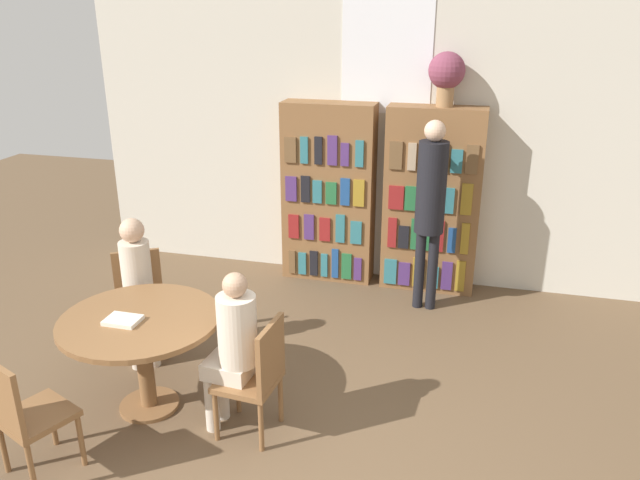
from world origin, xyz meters
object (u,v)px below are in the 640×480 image
Objects in this scene: bookshelf_right at (432,201)px; librarian_standing at (431,198)px; chair_near_camera at (23,412)px; chair_far_side at (258,374)px; reading_table at (141,334)px; flower_vase at (447,73)px; seated_reader_left at (138,283)px; seated_reader_right at (233,343)px; bookshelf_left at (329,193)px; chair_left_side at (140,297)px.

bookshelf_right reaches higher than librarian_standing.
chair_far_side is at bearing 54.00° from chair_near_camera.
bookshelf_right is 1.02× the size of librarian_standing.
librarian_standing is at bearing 49.99° from reading_table.
bookshelf_right is 1.27m from flower_vase.
seated_reader_right is at bearing 117.03° from seated_reader_left.
seated_reader_left is at bearing 121.37° from reading_table.
chair_far_side is at bearing -109.11° from flower_vase.
seated_reader_right is at bearing 58.53° from chair_near_camera.
seated_reader_right is at bearing -116.18° from librarian_standing.
librarian_standing is (0.92, 2.26, 0.66)m from chair_far_side.
flower_vase is (1.15, 0.00, 1.27)m from bookshelf_left.
bookshelf_left is 1.02× the size of librarian_standing.
seated_reader_left is 1.31m from seated_reader_right.
chair_near_camera is 0.70× the size of seated_reader_left.
chair_near_camera is 1.00× the size of chair_left_side.
chair_far_side is (1.39, -0.85, 0.00)m from chair_left_side.
bookshelf_left is at bearing 179.97° from bookshelf_right.
bookshelf_right is at bearing -16.81° from seated_reader_right.
reading_table is 0.92m from chair_left_side.
bookshelf_right is 3.72× the size of flower_vase.
bookshelf_right is (1.09, -0.00, -0.00)m from bookshelf_left.
flower_vase is 3.49m from chair_left_side.
chair_left_side is 0.28m from seated_reader_left.
flower_vase is 3.35m from seated_reader_right.
reading_table is 0.61× the size of librarian_standing.
librarian_standing is at bearing -21.55° from seated_reader_right.
chair_far_side is (1.26, 0.77, 0.00)m from chair_near_camera.
bookshelf_right is 2.96m from seated_reader_right.
bookshelf_left is 2.35m from seated_reader_left.
seated_reader_right is (0.01, -2.75, -0.27)m from bookshelf_left.
chair_near_camera is 3.79m from librarian_standing.
flower_vase is at bearing 80.50° from chair_near_camera.
flower_vase reaches higher than librarian_standing.
bookshelf_left is 3.72× the size of flower_vase.
chair_near_camera is at bearing -121.47° from bookshelf_right.
reading_table is at bearing 90.00° from chair_near_camera.
seated_reader_right is at bearing -89.81° from bookshelf_left.
bookshelf_right reaches higher than chair_near_camera.
seated_reader_right reaches higher than chair_left_side.
chair_far_side is 1.48m from seated_reader_left.
bookshelf_left is 1.66× the size of reading_table.
librarian_standing reaches higher than chair_left_side.
seated_reader_left is 0.67× the size of librarian_standing.
seated_reader_right is (1.21, -0.84, 0.20)m from chair_left_side.
bookshelf_left is 2.18× the size of chair_far_side.
librarian_standing is at bearing -24.26° from bookshelf_left.
chair_left_side is at bearing -140.79° from flower_vase.
reading_table is 0.95× the size of seated_reader_right.
chair_left_side is at bearing 117.00° from chair_near_camera.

